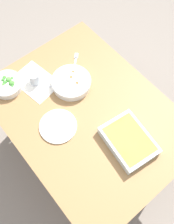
# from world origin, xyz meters

# --- Properties ---
(ground_plane) EXTENTS (6.00, 6.00, 0.00)m
(ground_plane) POSITION_xyz_m (0.00, 0.00, 0.00)
(ground_plane) COLOR slate
(dining_table) EXTENTS (1.20, 0.90, 0.74)m
(dining_table) POSITION_xyz_m (0.00, 0.00, 0.65)
(dining_table) COLOR olive
(dining_table) RESTS_ON ground_plane
(placemat) EXTENTS (0.31, 0.24, 0.00)m
(placemat) POSITION_xyz_m (-0.38, -0.12, 0.74)
(placemat) COLOR silver
(placemat) RESTS_ON dining_table
(stew_bowl) EXTENTS (0.25, 0.25, 0.06)m
(stew_bowl) POSITION_xyz_m (-0.21, 0.05, 0.77)
(stew_bowl) COLOR silver
(stew_bowl) RESTS_ON dining_table
(broccoli_bowl) EXTENTS (0.20, 0.20, 0.07)m
(broccoli_bowl) POSITION_xyz_m (-0.46, -0.27, 0.77)
(broccoli_bowl) COLOR silver
(broccoli_bowl) RESTS_ON dining_table
(baking_dish) EXTENTS (0.32, 0.26, 0.06)m
(baking_dish) POSITION_xyz_m (0.30, 0.05, 0.77)
(baking_dish) COLOR silver
(baking_dish) RESTS_ON dining_table
(drink_cup) EXTENTS (0.07, 0.07, 0.08)m
(drink_cup) POSITION_xyz_m (-0.38, -0.12, 0.78)
(drink_cup) COLOR #B2BCC6
(drink_cup) RESTS_ON dining_table
(side_plate) EXTENTS (0.22, 0.22, 0.01)m
(side_plate) POSITION_xyz_m (-0.03, -0.19, 0.75)
(side_plate) COLOR white
(side_plate) RESTS_ON dining_table
(spoon_by_stew) EXTENTS (0.11, 0.16, 0.01)m
(spoon_by_stew) POSITION_xyz_m (-0.26, -0.03, 0.74)
(spoon_by_stew) COLOR silver
(spoon_by_stew) RESTS_ON dining_table
(fork_on_table) EXTENTS (0.14, 0.14, 0.01)m
(fork_on_table) POSITION_xyz_m (-0.34, 0.18, 0.74)
(fork_on_table) COLOR silver
(fork_on_table) RESTS_ON dining_table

